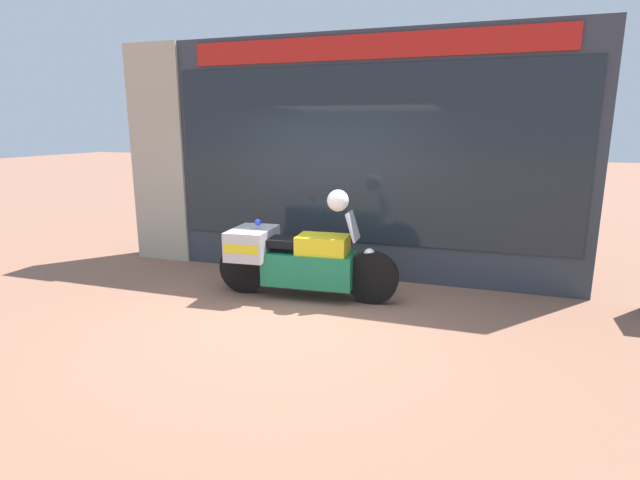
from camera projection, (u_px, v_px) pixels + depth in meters
name	position (u px, v px, depth m)	size (l,w,h in m)	color
ground_plane	(288.00, 317.00, 5.88)	(60.00, 60.00, 0.00)	#8E604C
shop_building	(309.00, 157.00, 7.47)	(6.97, 0.55, 3.47)	#333842
window_display	(364.00, 243.00, 7.52)	(5.55, 0.30, 2.01)	slate
paramedic_motorcycle	(294.00, 258.00, 6.50)	(2.41, 0.80, 1.16)	black
white_helmet	(338.00, 201.00, 6.18)	(0.27, 0.27, 0.27)	white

